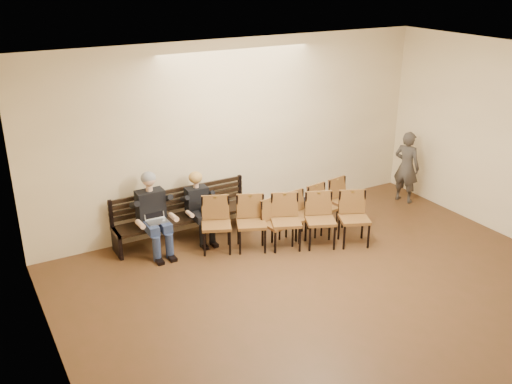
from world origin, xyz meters
TOP-DOWN VIEW (x-y plane):
  - ground at (0.00, 0.00)m, footprint 10.00×10.00m
  - room_walls at (0.00, 0.79)m, footprint 8.02×10.01m
  - bench at (-1.28, 4.65)m, footprint 2.60×0.90m
  - seated_man at (-1.89, 4.53)m, footprint 0.60×0.83m
  - seated_woman at (-1.02, 4.53)m, footprint 0.50×0.69m
  - laptop at (-1.88, 4.35)m, footprint 0.38×0.32m
  - water_bottle at (-0.92, 4.31)m, footprint 0.08×0.08m
  - bag at (1.45, 4.59)m, footprint 0.43×0.36m
  - passerby at (3.50, 4.05)m, footprint 0.61×0.75m
  - chair_row_front at (0.88, 3.69)m, footprint 2.18×0.80m
  - chair_row_back at (0.17, 3.47)m, footprint 2.93×1.65m

SIDE VIEW (x-z plane):
  - ground at x=0.00m, z-range 0.00..0.00m
  - bag at x=1.45m, z-range 0.00..0.27m
  - bench at x=-1.28m, z-range 0.00..0.45m
  - chair_row_front at x=0.88m, z-range 0.00..0.88m
  - chair_row_back at x=0.17m, z-range 0.00..0.97m
  - water_bottle at x=-0.92m, z-range 0.45..0.68m
  - seated_woman at x=-1.02m, z-range 0.00..1.15m
  - laptop at x=-1.88m, z-range 0.45..0.71m
  - seated_man at x=-1.89m, z-range 0.00..1.44m
  - passerby at x=3.50m, z-range 0.00..1.76m
  - room_walls at x=0.00m, z-range 0.78..4.29m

